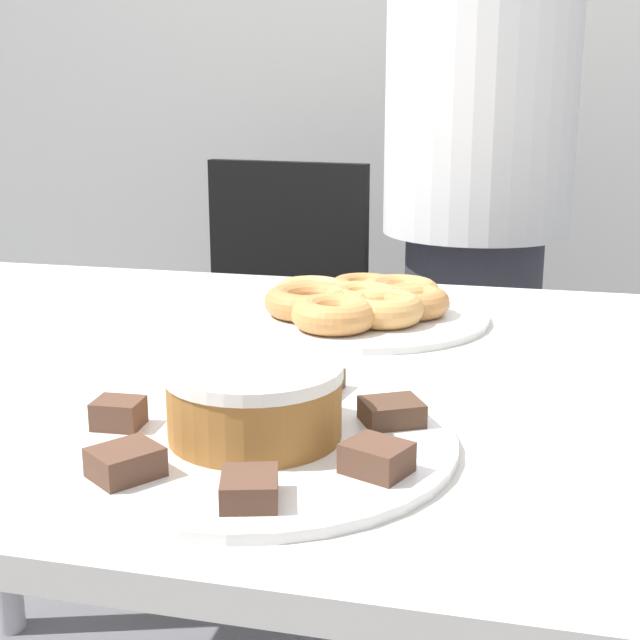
% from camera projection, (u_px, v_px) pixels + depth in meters
% --- Properties ---
extents(wall_back, '(8.00, 0.05, 2.60)m').
position_uv_depth(wall_back, '(463.00, 1.00, 2.41)').
color(wall_back, beige).
rests_on(wall_back, ground_plane).
extents(table, '(1.66, 0.97, 0.75)m').
position_uv_depth(table, '(332.00, 430.00, 1.08)').
color(table, silver).
rests_on(table, ground_plane).
extents(person_standing, '(0.39, 0.39, 1.56)m').
position_uv_depth(person_standing, '(476.00, 214.00, 1.88)').
color(person_standing, '#383842').
rests_on(person_standing, ground_plane).
extents(office_chair_left, '(0.49, 0.49, 0.91)m').
position_uv_depth(office_chair_left, '(264.00, 374.00, 2.05)').
color(office_chair_left, black).
rests_on(office_chair_left, ground_plane).
extents(plate_cake, '(0.37, 0.37, 0.01)m').
position_uv_depth(plate_cake, '(255.00, 441.00, 0.82)').
color(plate_cake, white).
rests_on(plate_cake, table).
extents(plate_donuts, '(0.36, 0.36, 0.01)m').
position_uv_depth(plate_donuts, '(362.00, 316.00, 1.27)').
color(plate_donuts, white).
rests_on(plate_donuts, table).
extents(frosted_cake, '(0.16, 0.16, 0.07)m').
position_uv_depth(frosted_cake, '(254.00, 401.00, 0.81)').
color(frosted_cake, '#9E662D').
rests_on(frosted_cake, plate_cake).
extents(lamington_0, '(0.07, 0.07, 0.02)m').
position_uv_depth(lamington_0, '(392.00, 412.00, 0.85)').
color(lamington_0, '#513828').
rests_on(lamington_0, plate_cake).
extents(lamington_1, '(0.06, 0.07, 0.02)m').
position_uv_depth(lamington_1, '(314.00, 383.00, 0.93)').
color(lamington_1, brown).
rests_on(lamington_1, plate_cake).
extents(lamington_2, '(0.07, 0.07, 0.02)m').
position_uv_depth(lamington_2, '(203.00, 383.00, 0.93)').
color(lamington_2, '#513828').
rests_on(lamington_2, plate_cake).
extents(lamington_3, '(0.05, 0.04, 0.03)m').
position_uv_depth(lamington_3, '(119.00, 413.00, 0.84)').
color(lamington_3, brown).
rests_on(lamington_3, plate_cake).
extents(lamington_4, '(0.07, 0.07, 0.02)m').
position_uv_depth(lamington_4, '(125.00, 462.00, 0.73)').
color(lamington_4, brown).
rests_on(lamington_4, plate_cake).
extents(lamington_5, '(0.06, 0.06, 0.02)m').
position_uv_depth(lamington_5, '(249.00, 488.00, 0.69)').
color(lamington_5, brown).
rests_on(lamington_5, plate_cake).
extents(lamington_6, '(0.06, 0.06, 0.03)m').
position_uv_depth(lamington_6, '(377.00, 458.00, 0.74)').
color(lamington_6, brown).
rests_on(lamington_6, plate_cake).
extents(donut_0, '(0.11, 0.11, 0.04)m').
position_uv_depth(donut_0, '(362.00, 299.00, 1.26)').
color(donut_0, tan).
rests_on(donut_0, plate_donuts).
extents(donut_1, '(0.13, 0.13, 0.04)m').
position_uv_depth(donut_1, '(310.00, 301.00, 1.25)').
color(donut_1, '#C68447').
rests_on(donut_1, plate_donuts).
extents(donut_2, '(0.11, 0.11, 0.04)m').
position_uv_depth(donut_2, '(334.00, 314.00, 1.18)').
color(donut_2, '#D18E4C').
rests_on(donut_2, plate_donuts).
extents(donut_3, '(0.11, 0.11, 0.04)m').
position_uv_depth(donut_3, '(382.00, 309.00, 1.21)').
color(donut_3, tan).
rests_on(donut_3, plate_donuts).
extents(donut_4, '(0.11, 0.11, 0.04)m').
position_uv_depth(donut_4, '(411.00, 302.00, 1.25)').
color(donut_4, '#C68447').
rests_on(donut_4, plate_donuts).
extents(donut_5, '(0.12, 0.12, 0.04)m').
position_uv_depth(donut_5, '(399.00, 293.00, 1.31)').
color(donut_5, '#D18E4C').
rests_on(donut_5, plate_donuts).
extents(donut_6, '(0.10, 0.10, 0.03)m').
position_uv_depth(donut_6, '(364.00, 288.00, 1.35)').
color(donut_6, '#C68447').
rests_on(donut_6, plate_donuts).
extents(donut_7, '(0.11, 0.11, 0.03)m').
position_uv_depth(donut_7, '(311.00, 291.00, 1.33)').
color(donut_7, '#E5AD66').
rests_on(donut_7, plate_donuts).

